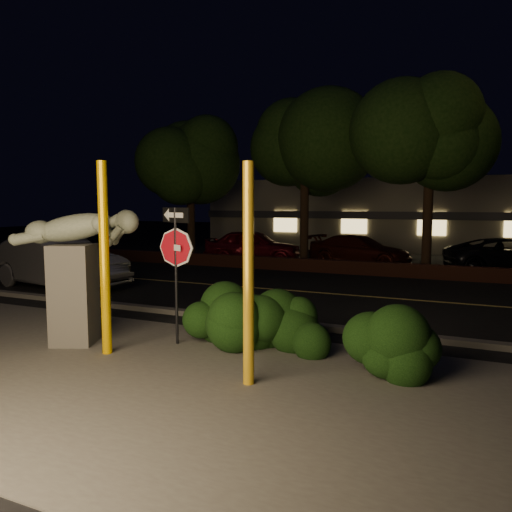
% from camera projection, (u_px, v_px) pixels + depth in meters
% --- Properties ---
extents(ground, '(90.00, 90.00, 0.00)m').
position_uv_depth(ground, '(342.00, 279.00, 17.37)').
color(ground, black).
rests_on(ground, ground).
extents(patio, '(14.00, 6.00, 0.02)m').
position_uv_depth(patio, '(148.00, 379.00, 7.42)').
color(patio, '#4C4944').
rests_on(patio, ground).
extents(road, '(80.00, 8.00, 0.01)m').
position_uv_depth(road, '(315.00, 293.00, 14.65)').
color(road, black).
rests_on(road, ground).
extents(lane_marking, '(80.00, 0.12, 0.00)m').
position_uv_depth(lane_marking, '(315.00, 292.00, 14.65)').
color(lane_marking, '#CCB051').
rests_on(lane_marking, road).
extents(curb, '(80.00, 0.25, 0.12)m').
position_uv_depth(curb, '(257.00, 320.00, 10.94)').
color(curb, '#4C4944').
rests_on(curb, ground).
extents(brick_wall, '(40.00, 0.35, 0.50)m').
position_uv_depth(brick_wall, '(351.00, 268.00, 18.51)').
color(brick_wall, '#482117').
rests_on(brick_wall, ground).
extents(parking_lot, '(40.00, 12.00, 0.01)m').
position_uv_depth(parking_lot, '(380.00, 259.00, 23.69)').
color(parking_lot, black).
rests_on(parking_lot, ground).
extents(building, '(22.00, 10.20, 4.00)m').
position_uv_depth(building, '(406.00, 214.00, 30.70)').
color(building, gray).
rests_on(building, ground).
extents(tree_far_a, '(4.60, 4.60, 7.43)m').
position_uv_depth(tree_far_a, '(190.00, 144.00, 22.84)').
color(tree_far_a, black).
rests_on(tree_far_a, ground).
extents(tree_far_b, '(5.20, 5.20, 8.41)m').
position_uv_depth(tree_far_b, '(305.00, 120.00, 20.66)').
color(tree_far_b, black).
rests_on(tree_far_b, ground).
extents(tree_far_c, '(4.80, 4.80, 7.84)m').
position_uv_depth(tree_far_c, '(431.00, 120.00, 18.27)').
color(tree_far_c, black).
rests_on(tree_far_c, ground).
extents(yellow_pole_left, '(0.17, 0.17, 3.33)m').
position_uv_depth(yellow_pole_left, '(105.00, 259.00, 8.51)').
color(yellow_pole_left, '#FEBC00').
rests_on(yellow_pole_left, ground).
extents(yellow_pole_right, '(0.16, 0.16, 3.20)m').
position_uv_depth(yellow_pole_right, '(248.00, 275.00, 7.04)').
color(yellow_pole_right, gold).
rests_on(yellow_pole_right, ground).
extents(signpost, '(0.79, 0.38, 2.54)m').
position_uv_depth(signpost, '(176.00, 248.00, 9.08)').
color(signpost, black).
rests_on(signpost, ground).
extents(sculpture, '(2.26, 1.47, 2.50)m').
position_uv_depth(sculpture, '(75.00, 262.00, 9.14)').
color(sculpture, '#4C4944').
rests_on(sculpture, ground).
extents(hedge_center, '(2.24, 1.12, 1.14)m').
position_uv_depth(hedge_center, '(223.00, 314.00, 9.20)').
color(hedge_center, black).
rests_on(hedge_center, ground).
extents(hedge_right, '(2.17, 1.68, 1.26)m').
position_uv_depth(hedge_right, '(285.00, 314.00, 8.94)').
color(hedge_right, black).
rests_on(hedge_right, ground).
extents(hedge_far_right, '(1.76, 1.30, 1.10)m').
position_uv_depth(hedge_far_right, '(386.00, 338.00, 7.64)').
color(hedge_far_right, black).
rests_on(hedge_far_right, ground).
extents(silver_sedan, '(5.06, 2.28, 1.61)m').
position_uv_depth(silver_sedan, '(58.00, 262.00, 15.50)').
color(silver_sedan, '#A1A1A5').
rests_on(silver_sedan, ground).
extents(parked_car_red, '(4.56, 2.58, 1.46)m').
position_uv_depth(parked_car_red, '(253.00, 246.00, 22.32)').
color(parked_car_red, maroon).
rests_on(parked_car_red, ground).
extents(parked_car_darkred, '(4.60, 2.42, 1.27)m').
position_uv_depth(parked_car_darkred, '(359.00, 250.00, 21.26)').
color(parked_car_darkred, '#46140D').
rests_on(parked_car_darkred, ground).
extents(parked_car_dark, '(5.23, 3.63, 1.33)m').
position_uv_depth(parked_car_dark, '(512.00, 256.00, 18.63)').
color(parked_car_dark, black).
rests_on(parked_car_dark, ground).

